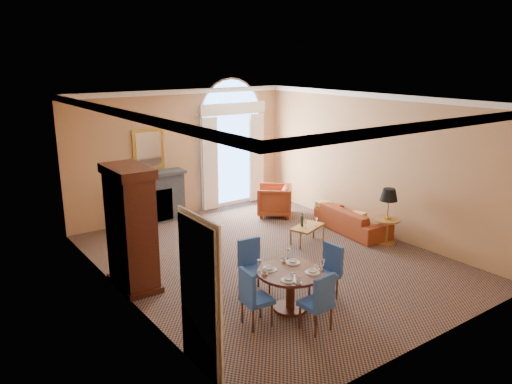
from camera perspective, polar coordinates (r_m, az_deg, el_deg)
ground at (r=10.23m, az=1.65°, el=-7.64°), size 7.50×7.50×0.00m
room_envelope at (r=10.06m, az=-0.68°, el=6.85°), size 6.04×7.52×3.45m
armoire at (r=8.97m, az=-14.08°, el=-4.24°), size 0.63×1.12×2.19m
dining_table at (r=8.11m, az=3.98°, el=-10.09°), size 1.08×1.08×0.88m
dining_chair_north at (r=8.71m, az=-0.38°, el=-8.02°), size 0.44×0.46×0.95m
dining_chair_south at (r=7.53m, az=7.31°, el=-12.06°), size 0.46×0.47×0.95m
dining_chair_east at (r=8.56m, az=8.23°, el=-8.61°), size 0.46×0.45×0.95m
dining_chair_west at (r=7.61m, az=-0.43°, el=-11.63°), size 0.47×0.46×0.95m
sofa at (r=11.89m, az=10.91°, el=-3.14°), size 0.97×2.04×0.57m
armchair at (r=12.84m, az=2.11°, el=-0.98°), size 1.21×1.21×0.79m
coffee_table at (r=10.96m, az=5.90°, el=-4.02°), size 0.90×0.69×0.71m
side_table at (r=11.16m, az=14.84°, el=-1.87°), size 0.56×0.56×1.22m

